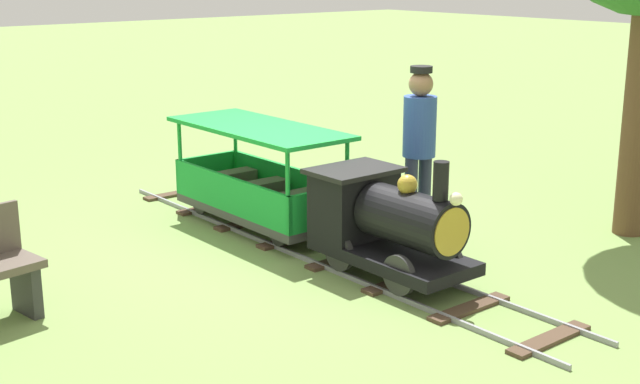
{
  "coord_description": "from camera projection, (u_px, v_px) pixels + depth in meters",
  "views": [
    {
      "loc": [
        4.65,
        6.05,
        2.49
      ],
      "look_at": [
        0.0,
        0.4,
        0.55
      ],
      "focal_mm": 48.28,
      "sensor_mm": 36.0,
      "label": 1
    }
  ],
  "objects": [
    {
      "name": "locomotive",
      "position": [
        385.0,
        220.0,
        6.98
      ],
      "size": [
        0.73,
        1.45,
        1.04
      ],
      "color": "black",
      "rests_on": "ground_plane"
    },
    {
      "name": "conductor_person",
      "position": [
        419.0,
        139.0,
        7.79
      ],
      "size": [
        0.3,
        0.3,
        1.62
      ],
      "color": "#282D47",
      "rests_on": "ground_plane"
    },
    {
      "name": "passenger_car",
      "position": [
        259.0,
        186.0,
        8.3
      ],
      "size": [
        0.83,
        2.0,
        0.97
      ],
      "color": "#3F3F3F",
      "rests_on": "ground_plane"
    },
    {
      "name": "track",
      "position": [
        318.0,
        249.0,
        7.73
      ],
      "size": [
        0.77,
        5.7,
        0.04
      ],
      "color": "gray",
      "rests_on": "ground_plane"
    },
    {
      "name": "ground_plane",
      "position": [
        293.0,
        241.0,
        8.01
      ],
      "size": [
        60.0,
        60.0,
        0.0
      ],
      "primitive_type": "plane",
      "color": "#75934C"
    }
  ]
}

